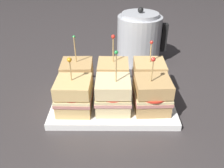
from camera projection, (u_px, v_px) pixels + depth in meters
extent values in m
plane|color=#383333|center=(112.00, 103.00, 0.68)|extent=(6.00, 6.00, 0.00)
cube|color=white|center=(112.00, 102.00, 0.67)|extent=(0.33, 0.23, 0.01)
cube|color=white|center=(112.00, 99.00, 0.67)|extent=(0.33, 0.23, 0.01)
cube|color=tan|center=(74.00, 104.00, 0.61)|extent=(0.09, 0.09, 0.03)
cube|color=tan|center=(73.00, 97.00, 0.60)|extent=(0.09, 0.09, 0.01)
cube|color=beige|center=(73.00, 95.00, 0.60)|extent=(0.09, 0.09, 0.01)
cylinder|color=red|center=(72.00, 96.00, 0.58)|extent=(0.05, 0.05, 0.00)
cube|color=#E0B771|center=(72.00, 87.00, 0.59)|extent=(0.09, 0.09, 0.03)
cylinder|color=tan|center=(69.00, 72.00, 0.57)|extent=(0.00, 0.00, 0.07)
sphere|color=orange|center=(68.00, 60.00, 0.55)|extent=(0.01, 0.01, 0.01)
cube|color=beige|center=(112.00, 103.00, 0.62)|extent=(0.09, 0.09, 0.03)
cube|color=tan|center=(112.00, 97.00, 0.61)|extent=(0.09, 0.09, 0.01)
cube|color=beige|center=(112.00, 94.00, 0.60)|extent=(0.09, 0.09, 0.01)
cylinder|color=red|center=(112.00, 95.00, 0.59)|extent=(0.06, 0.06, 0.00)
cube|color=beige|center=(112.00, 86.00, 0.59)|extent=(0.09, 0.09, 0.03)
cylinder|color=tan|center=(115.00, 69.00, 0.56)|extent=(0.00, 0.01, 0.09)
sphere|color=green|center=(115.00, 52.00, 0.54)|extent=(0.01, 0.01, 0.01)
cube|color=tan|center=(150.00, 103.00, 0.62)|extent=(0.09, 0.09, 0.03)
cube|color=tan|center=(151.00, 96.00, 0.61)|extent=(0.09, 0.09, 0.01)
cube|color=beige|center=(151.00, 94.00, 0.60)|extent=(0.09, 0.09, 0.01)
cylinder|color=red|center=(152.00, 95.00, 0.59)|extent=(0.07, 0.07, 0.00)
cube|color=tan|center=(152.00, 86.00, 0.59)|extent=(0.09, 0.09, 0.03)
cylinder|color=tan|center=(151.00, 72.00, 0.56)|extent=(0.00, 0.01, 0.07)
sphere|color=red|center=(152.00, 59.00, 0.54)|extent=(0.01, 0.01, 0.01)
cube|color=tan|center=(77.00, 84.00, 0.70)|extent=(0.09, 0.09, 0.03)
cube|color=tan|center=(77.00, 78.00, 0.69)|extent=(0.09, 0.09, 0.01)
cube|color=beige|center=(76.00, 75.00, 0.68)|extent=(0.09, 0.09, 0.01)
cylinder|color=red|center=(76.00, 76.00, 0.67)|extent=(0.06, 0.06, 0.00)
cube|color=tan|center=(76.00, 68.00, 0.67)|extent=(0.09, 0.09, 0.03)
cylinder|color=tan|center=(74.00, 51.00, 0.65)|extent=(0.00, 0.01, 0.09)
sphere|color=green|center=(73.00, 37.00, 0.63)|extent=(0.01, 0.01, 0.01)
cube|color=tan|center=(112.00, 84.00, 0.70)|extent=(0.09, 0.09, 0.03)
cube|color=tan|center=(112.00, 78.00, 0.69)|extent=(0.09, 0.09, 0.01)
cube|color=beige|center=(112.00, 75.00, 0.68)|extent=(0.09, 0.09, 0.01)
cylinder|color=red|center=(112.00, 76.00, 0.67)|extent=(0.07, 0.07, 0.00)
cube|color=tan|center=(112.00, 68.00, 0.67)|extent=(0.09, 0.09, 0.03)
cylinder|color=tan|center=(111.00, 51.00, 0.65)|extent=(0.00, 0.00, 0.09)
sphere|color=red|center=(111.00, 37.00, 0.63)|extent=(0.01, 0.01, 0.01)
cube|color=tan|center=(147.00, 84.00, 0.70)|extent=(0.09, 0.09, 0.03)
cube|color=tan|center=(148.00, 77.00, 0.69)|extent=(0.09, 0.09, 0.01)
cube|color=beige|center=(148.00, 75.00, 0.69)|extent=(0.09, 0.09, 0.01)
cylinder|color=red|center=(149.00, 76.00, 0.67)|extent=(0.07, 0.07, 0.00)
cube|color=tan|center=(149.00, 68.00, 0.67)|extent=(0.09, 0.09, 0.03)
cylinder|color=tan|center=(150.00, 54.00, 0.65)|extent=(0.00, 0.01, 0.07)
sphere|color=red|center=(151.00, 42.00, 0.64)|extent=(0.01, 0.01, 0.01)
cylinder|color=#B7BABF|center=(138.00, 40.00, 0.87)|extent=(0.16, 0.16, 0.17)
cylinder|color=#B7BABF|center=(140.00, 15.00, 0.82)|extent=(0.13, 0.13, 0.01)
sphere|color=black|center=(140.00, 10.00, 0.81)|extent=(0.02, 0.02, 0.02)
cube|color=black|center=(163.00, 37.00, 0.87)|extent=(0.02, 0.02, 0.10)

